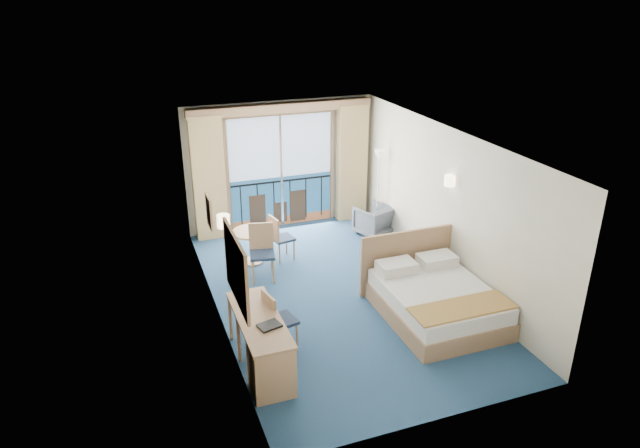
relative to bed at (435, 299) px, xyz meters
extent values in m
plane|color=navy|center=(-1.19, 1.18, -0.30)|extent=(6.50, 6.50, 0.00)
cube|color=beige|center=(-1.19, 4.44, 1.05)|extent=(4.00, 0.02, 2.70)
cube|color=beige|center=(-1.19, -2.08, 1.05)|extent=(4.00, 0.02, 2.70)
cube|color=beige|center=(-3.20, 1.18, 1.05)|extent=(0.02, 6.50, 2.70)
cube|color=beige|center=(0.82, 1.18, 1.05)|extent=(0.02, 6.50, 2.70)
cube|color=white|center=(-1.19, 1.18, 2.41)|extent=(4.00, 6.50, 0.02)
cube|color=navy|center=(-1.19, 4.40, 0.26)|extent=(2.20, 0.02, 1.08)
cube|color=#AEC0E4|center=(-1.19, 4.40, 1.46)|extent=(2.20, 0.02, 1.32)
cube|color=brown|center=(-1.19, 4.39, -0.20)|extent=(2.20, 0.02, 0.20)
cube|color=black|center=(-1.19, 4.39, 0.70)|extent=(2.20, 0.02, 0.04)
cube|color=#A37959|center=(-1.19, 4.39, 2.16)|extent=(2.36, 0.03, 0.12)
cube|color=#A37959|center=(-2.34, 4.39, 0.90)|extent=(0.06, 0.03, 2.40)
cube|color=#A37959|center=(-0.04, 4.39, 0.90)|extent=(0.06, 0.03, 2.40)
cube|color=silver|center=(-1.19, 4.38, 0.90)|extent=(0.05, 0.02, 2.40)
cube|color=#352418|center=(-0.84, 4.39, 0.10)|extent=(0.35, 0.02, 0.70)
cube|color=#352418|center=(-1.74, 4.39, 0.10)|extent=(0.35, 0.02, 0.70)
cube|color=#352418|center=(-1.24, 4.39, 0.00)|extent=(0.30, 0.02, 0.45)
cube|color=black|center=(-2.09, 4.39, 0.25)|extent=(0.02, 0.01, 0.90)
cube|color=black|center=(-1.73, 4.39, 0.25)|extent=(0.02, 0.01, 0.90)
cube|color=black|center=(-1.37, 4.39, 0.25)|extent=(0.03, 0.01, 0.90)
cube|color=black|center=(-1.01, 4.39, 0.25)|extent=(0.03, 0.01, 0.90)
cube|color=black|center=(-0.65, 4.39, 0.25)|extent=(0.02, 0.01, 0.90)
cube|color=black|center=(-0.29, 4.39, 0.25)|extent=(0.02, 0.01, 0.90)
cube|color=tan|center=(-2.74, 4.25, 0.97)|extent=(0.65, 0.22, 2.55)
cube|color=tan|center=(0.36, 4.25, 0.97)|extent=(0.65, 0.22, 2.55)
cube|color=#A37959|center=(-1.19, 4.28, 2.28)|extent=(3.80, 0.25, 0.18)
cube|color=#A37959|center=(-3.17, -0.32, 1.25)|extent=(0.04, 1.25, 0.95)
cube|color=silver|center=(-3.14, -0.32, 1.25)|extent=(0.01, 1.12, 0.82)
cube|color=#A37959|center=(-3.17, 1.63, 1.30)|extent=(0.03, 0.42, 0.52)
cube|color=gray|center=(-3.15, 1.63, 1.30)|extent=(0.01, 0.34, 0.44)
cylinder|color=beige|center=(-3.13, 0.58, 1.55)|extent=(0.18, 0.18, 0.18)
cylinder|color=beige|center=(0.75, 1.03, 1.55)|extent=(0.18, 0.18, 0.18)
cube|color=#A37959|center=(0.00, -0.09, -0.16)|extent=(1.58, 1.97, 0.30)
cube|color=silver|center=(0.00, -0.09, 0.12)|extent=(1.52, 1.91, 0.25)
cube|color=#BA8B48|center=(0.00, -0.73, 0.25)|extent=(1.56, 0.54, 0.03)
cube|color=silver|center=(-0.37, 0.62, 0.33)|extent=(0.61, 0.39, 0.18)
cube|color=silver|center=(0.37, 0.62, 0.33)|extent=(0.61, 0.39, 0.18)
cube|color=#A37959|center=(0.00, 0.95, 0.24)|extent=(1.72, 0.06, 1.08)
cube|color=tan|center=(0.58, 1.52, -0.03)|extent=(0.42, 0.40, 0.55)
cube|color=silver|center=(0.59, 1.52, 0.28)|extent=(0.20, 0.18, 0.08)
imported|color=#474C56|center=(0.46, 3.25, 0.01)|extent=(0.86, 0.87, 0.62)
cylinder|color=silver|center=(0.62, 3.43, -0.29)|extent=(0.24, 0.24, 0.03)
cylinder|color=silver|center=(0.62, 3.43, 0.52)|extent=(0.03, 0.03, 1.65)
cone|color=white|center=(0.62, 3.43, 1.35)|extent=(0.22, 0.22, 0.20)
cube|color=#A37959|center=(-2.90, -0.31, 0.45)|extent=(0.56, 1.64, 0.04)
cube|color=tan|center=(-2.90, -0.88, 0.06)|extent=(0.53, 0.49, 0.73)
cylinder|color=#A37959|center=(-3.15, -0.11, 0.06)|extent=(0.05, 0.05, 0.73)
cylinder|color=#A37959|center=(-2.65, -0.11, 0.06)|extent=(0.05, 0.05, 0.73)
cylinder|color=#A37959|center=(-3.15, 0.46, 0.06)|extent=(0.05, 0.05, 0.73)
cylinder|color=#A37959|center=(-2.65, 0.46, 0.06)|extent=(0.05, 0.05, 0.73)
cube|color=#1C2942|center=(-2.51, 0.02, 0.14)|extent=(0.47, 0.47, 0.05)
cube|color=#A37959|center=(-2.69, -0.02, 0.38)|extent=(0.12, 0.39, 0.47)
cylinder|color=#A37959|center=(-2.32, -0.10, -0.09)|extent=(0.03, 0.03, 0.42)
cylinder|color=#A37959|center=(-2.38, 0.21, -0.09)|extent=(0.03, 0.03, 0.42)
cylinder|color=#A37959|center=(-2.63, -0.17, -0.09)|extent=(0.03, 0.03, 0.42)
cylinder|color=#A37959|center=(-2.70, 0.14, -0.09)|extent=(0.03, 0.03, 0.42)
cube|color=black|center=(-2.83, -0.56, 0.48)|extent=(0.33, 0.28, 0.03)
cylinder|color=silver|center=(-2.95, 0.35, 0.50)|extent=(0.13, 0.13, 0.02)
cylinder|color=silver|center=(-2.95, 0.35, 0.70)|extent=(0.02, 0.02, 0.42)
cone|color=white|center=(-2.95, 0.35, 0.91)|extent=(0.12, 0.12, 0.11)
cylinder|color=#A37959|center=(-2.25, 2.84, 0.32)|extent=(0.71, 0.71, 0.04)
cylinder|color=#A37959|center=(-2.25, 2.84, 0.01)|extent=(0.07, 0.07, 0.62)
cylinder|color=#A37959|center=(-2.25, 2.84, -0.29)|extent=(0.39, 0.39, 0.03)
cube|color=#1C2942|center=(-1.66, 2.78, 0.12)|extent=(0.44, 0.44, 0.05)
cube|color=#A37959|center=(-1.84, 2.74, 0.36)|extent=(0.11, 0.38, 0.45)
cylinder|color=#A37959|center=(-1.48, 2.66, -0.10)|extent=(0.03, 0.03, 0.41)
cylinder|color=#A37959|center=(-1.54, 2.96, -0.10)|extent=(0.03, 0.03, 0.41)
cylinder|color=#A37959|center=(-1.78, 2.60, -0.10)|extent=(0.03, 0.03, 0.41)
cylinder|color=#A37959|center=(-1.84, 2.90, -0.10)|extent=(0.03, 0.03, 0.41)
cube|color=#1C2942|center=(-2.23, 2.11, 0.18)|extent=(0.51, 0.51, 0.05)
cube|color=#A37959|center=(-2.19, 2.31, 0.44)|extent=(0.43, 0.13, 0.51)
cylinder|color=#A37959|center=(-2.44, 1.97, -0.07)|extent=(0.04, 0.04, 0.46)
cylinder|color=#A37959|center=(-2.10, 1.90, -0.07)|extent=(0.04, 0.04, 0.46)
cylinder|color=#A37959|center=(-2.37, 2.31, -0.07)|extent=(0.04, 0.04, 0.46)
cylinder|color=#A37959|center=(-2.03, 2.24, -0.07)|extent=(0.04, 0.04, 0.46)
camera|label=1|loc=(-4.36, -6.69, 4.57)|focal=32.00mm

